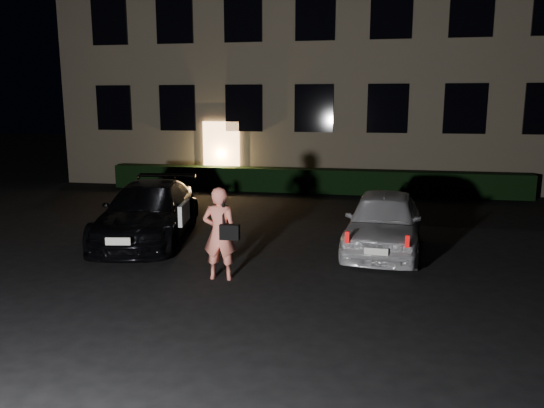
# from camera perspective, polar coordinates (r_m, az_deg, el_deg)

# --- Properties ---
(ground) EXTENTS (80.00, 80.00, 0.00)m
(ground) POSITION_cam_1_polar(r_m,az_deg,el_deg) (9.29, -3.57, -9.49)
(ground) COLOR black
(ground) RESTS_ON ground
(building) EXTENTS (20.00, 8.11, 12.00)m
(building) POSITION_cam_1_polar(r_m,az_deg,el_deg) (23.68, 5.81, 17.60)
(building) COLOR #766B54
(building) RESTS_ON ground
(hedge) EXTENTS (15.00, 0.70, 0.85)m
(hedge) POSITION_cam_1_polar(r_m,az_deg,el_deg) (19.26, 4.26, 2.52)
(hedge) COLOR black
(hedge) RESTS_ON ground
(sedan) EXTENTS (2.64, 4.87, 1.34)m
(sedan) POSITION_cam_1_polar(r_m,az_deg,el_deg) (12.92, -13.13, -0.82)
(sedan) COLOR black
(sedan) RESTS_ON ground
(hatch) EXTENTS (1.87, 4.00, 1.32)m
(hatch) POSITION_cam_1_polar(r_m,az_deg,el_deg) (11.88, 11.91, -1.82)
(hatch) COLOR silver
(hatch) RESTS_ON ground
(man) EXTENTS (0.73, 0.45, 1.74)m
(man) POSITION_cam_1_polar(r_m,az_deg,el_deg) (9.76, -5.62, -3.16)
(man) COLOR #F97F6B
(man) RESTS_ON ground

